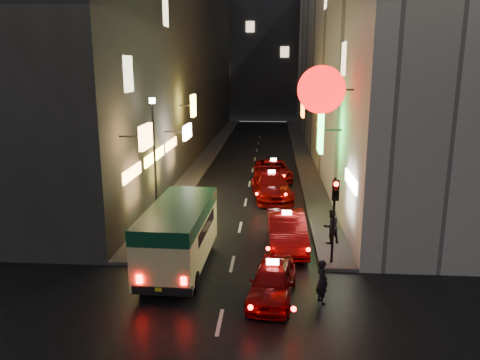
% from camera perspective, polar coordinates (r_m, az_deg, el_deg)
% --- Properties ---
extents(building_left, '(7.47, 52.00, 18.00)m').
position_cam_1_polar(building_left, '(44.19, -8.71, 14.96)').
color(building_left, '#3B3836').
rests_on(building_left, ground).
extents(building_right, '(8.42, 52.00, 18.00)m').
position_cam_1_polar(building_right, '(43.61, 13.01, 14.80)').
color(building_right, beige).
rests_on(building_right, ground).
extents(building_far, '(30.00, 10.00, 22.00)m').
position_cam_1_polar(building_far, '(75.21, 3.02, 15.96)').
color(building_far, '#35353B').
rests_on(building_far, ground).
extents(sidewalk_left, '(1.50, 52.00, 0.15)m').
position_cam_1_polar(sidewalk_left, '(44.19, -3.54, 3.46)').
color(sidewalk_left, '#4C4947').
rests_on(sidewalk_left, ground).
extents(sidewalk_right, '(1.50, 52.00, 0.15)m').
position_cam_1_polar(sidewalk_right, '(43.89, 7.55, 3.30)').
color(sidewalk_right, '#4C4947').
rests_on(sidewalk_right, ground).
extents(minibus, '(2.28, 6.09, 2.60)m').
position_cam_1_polar(minibus, '(18.49, -7.45, -5.97)').
color(minibus, '#ECE593').
rests_on(minibus, ground).
extents(taxi_near, '(2.42, 4.78, 1.63)m').
position_cam_1_polar(taxi_near, '(16.44, 3.96, -11.88)').
color(taxi_near, '#7F0507').
rests_on(taxi_near, ground).
extents(taxi_second, '(2.58, 5.66, 1.93)m').
position_cam_1_polar(taxi_second, '(20.83, 5.69, -5.86)').
color(taxi_second, '#7F0507').
rests_on(taxi_second, ground).
extents(taxi_third, '(3.07, 5.96, 1.98)m').
position_cam_1_polar(taxi_third, '(28.57, 3.86, -0.41)').
color(taxi_third, '#7F0507').
rests_on(taxi_third, ground).
extents(taxi_far, '(2.72, 5.27, 1.77)m').
position_cam_1_polar(taxi_far, '(33.27, 4.09, 1.39)').
color(taxi_far, '#7F0507').
rests_on(taxi_far, ground).
extents(pedestrian_crossing, '(0.57, 0.67, 1.74)m').
position_cam_1_polar(pedestrian_crossing, '(16.28, 9.98, -11.77)').
color(pedestrian_crossing, black).
rests_on(pedestrian_crossing, ground).
extents(pedestrian_sidewalk, '(0.78, 0.67, 1.77)m').
position_cam_1_polar(pedestrian_sidewalk, '(21.16, 11.06, -5.31)').
color(pedestrian_sidewalk, black).
rests_on(pedestrian_sidewalk, sidewalk_right).
extents(traffic_light, '(0.26, 0.43, 3.50)m').
position_cam_1_polar(traffic_light, '(18.48, 11.48, -2.73)').
color(traffic_light, black).
rests_on(traffic_light, sidewalk_right).
extents(lamp_post, '(0.28, 0.28, 6.22)m').
position_cam_1_polar(lamp_post, '(23.22, -10.39, 3.26)').
color(lamp_post, black).
rests_on(lamp_post, sidewalk_left).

